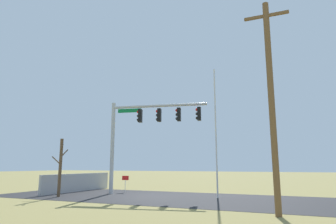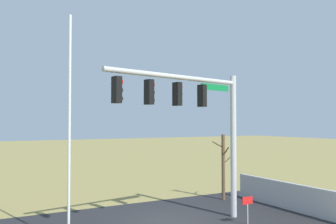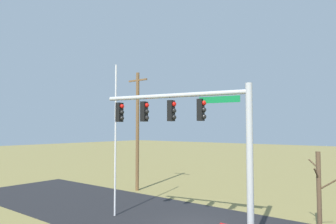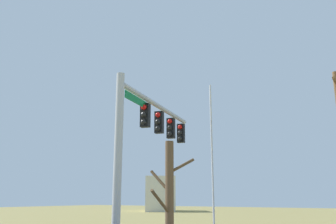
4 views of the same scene
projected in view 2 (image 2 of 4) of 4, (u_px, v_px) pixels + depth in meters
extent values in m
plane|color=olive|center=(167.00, 222.00, 15.87)|extent=(160.00, 160.00, 0.00)
cube|color=#B7B5AD|center=(250.00, 214.00, 17.14)|extent=(6.00, 6.00, 0.01)
cube|color=#A8A8AD|center=(292.00, 197.00, 17.89)|extent=(0.20, 7.64, 1.37)
cylinder|color=#B2B5BA|center=(233.00, 146.00, 16.76)|extent=(0.28, 0.28, 6.64)
cylinder|color=#B2B5BA|center=(178.00, 77.00, 14.59)|extent=(6.91, 1.55, 0.20)
cube|color=#0F7238|center=(215.00, 87.00, 16.03)|extent=(1.77, 0.38, 0.28)
cube|color=black|center=(202.00, 96.00, 15.47)|extent=(0.31, 0.40, 0.96)
sphere|color=red|center=(204.00, 89.00, 15.58)|extent=(0.22, 0.22, 0.22)
sphere|color=black|center=(204.00, 96.00, 15.57)|extent=(0.22, 0.22, 0.22)
sphere|color=black|center=(204.00, 103.00, 15.56)|extent=(0.22, 0.22, 0.22)
cube|color=black|center=(177.00, 94.00, 14.54)|extent=(0.31, 0.40, 0.96)
sphere|color=red|center=(180.00, 87.00, 14.64)|extent=(0.22, 0.22, 0.22)
sphere|color=black|center=(180.00, 94.00, 14.64)|extent=(0.22, 0.22, 0.22)
sphere|color=black|center=(180.00, 101.00, 14.63)|extent=(0.22, 0.22, 0.22)
cube|color=black|center=(149.00, 92.00, 13.60)|extent=(0.31, 0.40, 0.96)
sphere|color=red|center=(152.00, 85.00, 13.71)|extent=(0.22, 0.22, 0.22)
sphere|color=black|center=(152.00, 92.00, 13.70)|extent=(0.22, 0.22, 0.22)
sphere|color=black|center=(152.00, 100.00, 13.69)|extent=(0.22, 0.22, 0.22)
cube|color=black|center=(117.00, 90.00, 12.67)|extent=(0.31, 0.40, 0.96)
sphere|color=red|center=(120.00, 82.00, 12.78)|extent=(0.22, 0.22, 0.22)
sphere|color=black|center=(120.00, 90.00, 12.77)|extent=(0.22, 0.22, 0.22)
sphere|color=black|center=(120.00, 98.00, 12.76)|extent=(0.22, 0.22, 0.22)
cylinder|color=silver|center=(69.00, 129.00, 12.85)|extent=(0.10, 0.10, 8.36)
cylinder|color=brown|center=(223.00, 167.00, 20.39)|extent=(0.20, 0.20, 3.74)
cylinder|color=brown|center=(228.00, 159.00, 20.58)|extent=(0.78, 0.07, 0.57)
cylinder|color=brown|center=(218.00, 145.00, 20.49)|extent=(0.54, 0.47, 0.39)
cylinder|color=brown|center=(226.00, 151.00, 20.16)|extent=(0.12, 0.61, 0.55)
cylinder|color=silver|center=(248.00, 215.00, 15.31)|extent=(0.04, 0.04, 0.90)
cube|color=red|center=(248.00, 200.00, 15.32)|extent=(0.56, 0.02, 0.32)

